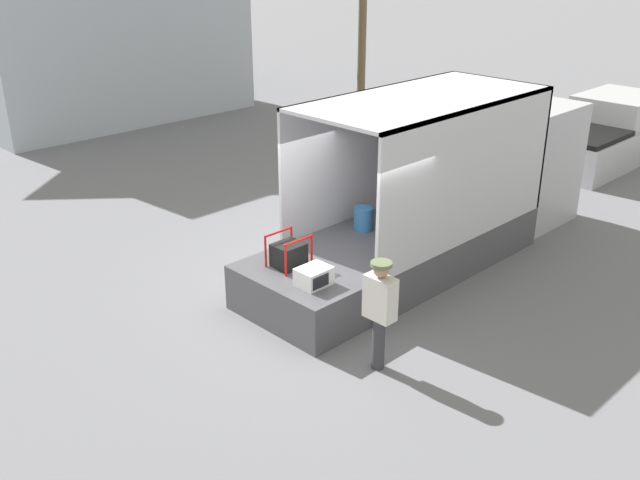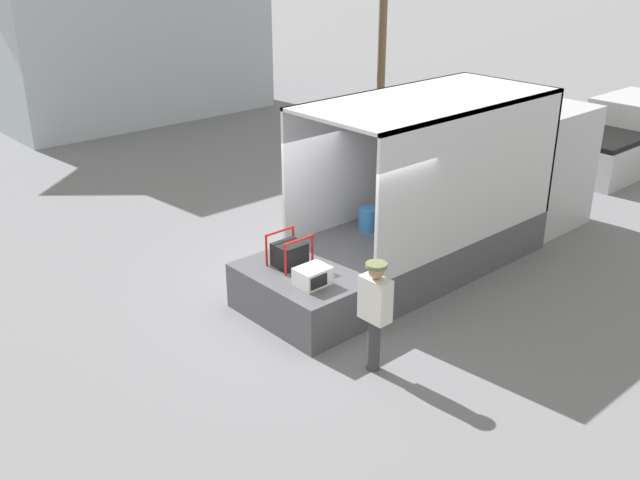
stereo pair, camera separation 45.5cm
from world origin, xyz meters
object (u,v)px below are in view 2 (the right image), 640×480
at_px(box_truck, 479,193).
at_px(worker_person, 375,306).
at_px(pickup_truck_silver, 627,138).
at_px(portable_generator, 290,253).
at_px(microwave, 313,276).

bearing_deg(box_truck, worker_person, -158.97).
relative_size(box_truck, pickup_truck_silver, 1.26).
bearing_deg(portable_generator, microwave, -104.41).
bearing_deg(portable_generator, pickup_truck_silver, 1.20).
relative_size(portable_generator, pickup_truck_silver, 0.11).
xyz_separation_m(box_truck, pickup_truck_silver, (7.17, 0.56, -0.33)).
bearing_deg(pickup_truck_silver, microwave, -175.19).
height_order(portable_generator, pickup_truck_silver, pickup_truck_silver).
xyz_separation_m(portable_generator, pickup_truck_silver, (11.62, 0.24, -0.28)).
height_order(box_truck, portable_generator, box_truck).
bearing_deg(pickup_truck_silver, box_truck, -175.57).
bearing_deg(box_truck, pickup_truck_silver, 4.43).
height_order(microwave, worker_person, worker_person).
bearing_deg(portable_generator, box_truck, -4.02).
distance_m(box_truck, microwave, 4.66).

